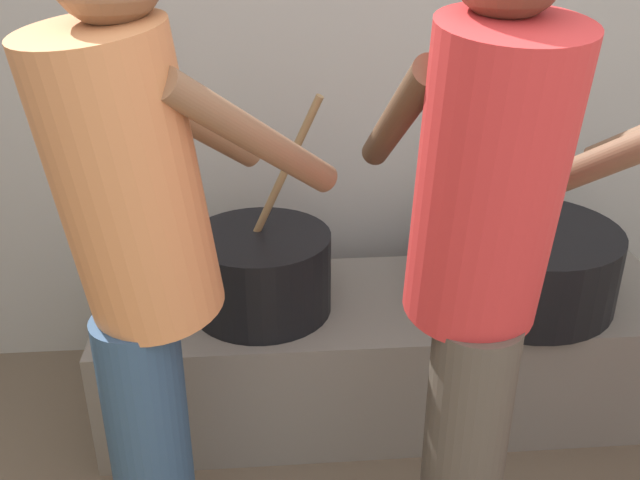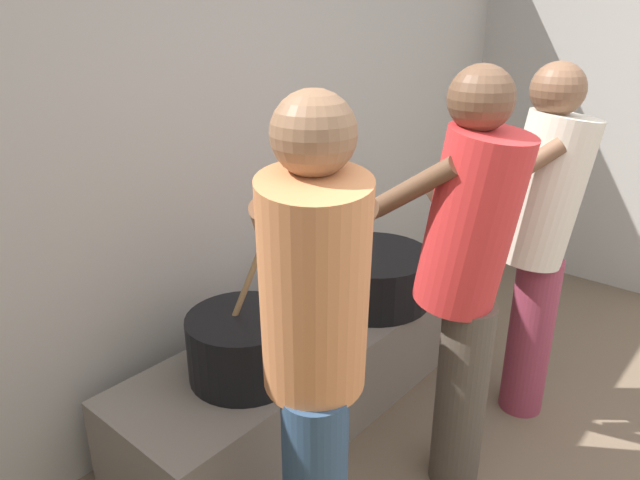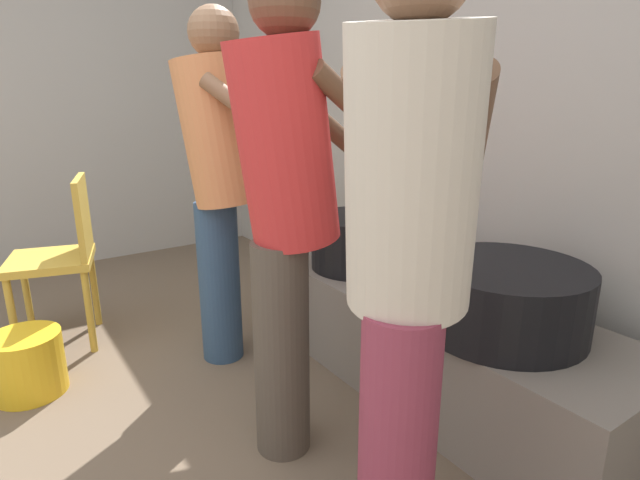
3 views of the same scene
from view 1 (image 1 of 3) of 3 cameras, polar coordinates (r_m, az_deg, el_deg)
The scene contains 6 objects.
block_enclosure_rear at distance 2.61m, azimuth 0.99°, elevation 15.69°, with size 5.52×0.20×2.38m, color #ADA8A0.
hearth_ledge at distance 2.52m, azimuth 5.61°, elevation -8.93°, with size 1.94×0.60×0.44m, color slate.
cooking_pot_main at distance 2.27m, azimuth -4.78°, elevation -2.58°, with size 0.45×0.45×0.72m.
cooking_pot_secondary at distance 2.43m, azimuth 16.32°, elevation -1.83°, with size 0.60×0.60×0.26m.
cook_in_red_shirt at distance 1.55m, azimuth 12.87°, elevation -1.19°, with size 0.37×0.70×1.66m.
cook_in_orange_shirt at distance 1.59m, azimuth -14.50°, elevation -1.14°, with size 0.72×0.69×1.65m.
Camera 1 is at (-0.25, -0.28, 1.64)m, focal length 39.43 mm.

